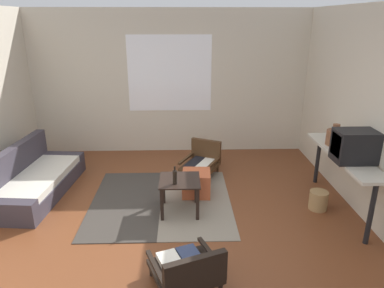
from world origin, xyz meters
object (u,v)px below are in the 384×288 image
at_px(couch, 33,180).
at_px(armchair_striped_foreground, 188,270).
at_px(coffee_table, 180,187).
at_px(console_shelf, 343,160).
at_px(ottoman_orange, 196,183).
at_px(crt_television, 356,146).
at_px(wicker_basket, 318,200).
at_px(clay_vase, 335,137).
at_px(glass_bottle, 175,177).
at_px(armchair_by_window, 202,160).

xyz_separation_m(couch, armchair_striped_foreground, (2.28, -2.08, 0.01)).
height_order(coffee_table, console_shelf, console_shelf).
xyz_separation_m(ottoman_orange, crt_television, (1.95, -0.73, 0.84)).
relative_size(coffee_table, ottoman_orange, 1.32).
bearing_deg(armchair_striped_foreground, wicker_basket, 39.12).
distance_m(coffee_table, armchair_striped_foreground, 1.50).
height_order(armchair_striped_foreground, clay_vase, clay_vase).
xyz_separation_m(ottoman_orange, glass_bottle, (-0.30, -0.61, 0.39)).
xyz_separation_m(armchair_by_window, console_shelf, (1.83, -1.21, 0.49)).
distance_m(ottoman_orange, wicker_basket, 1.74).
bearing_deg(ottoman_orange, clay_vase, -3.42).
distance_m(couch, console_shelf, 4.46).
distance_m(armchair_striped_foreground, console_shelf, 2.65).
xyz_separation_m(armchair_striped_foreground, console_shelf, (2.11, 1.52, 0.50)).
distance_m(coffee_table, ottoman_orange, 0.58).
xyz_separation_m(armchair_striped_foreground, ottoman_orange, (0.17, 1.97, -0.04)).
xyz_separation_m(armchair_by_window, glass_bottle, (-0.43, -1.37, 0.33)).
height_order(console_shelf, crt_television, crt_television).
relative_size(coffee_table, wicker_basket, 2.05).
relative_size(couch, console_shelf, 1.09).
distance_m(crt_television, wicker_basket, 0.96).
bearing_deg(couch, armchair_by_window, 14.24).
height_order(couch, armchair_striped_foreground, couch).
bearing_deg(clay_vase, ottoman_orange, 176.58).
relative_size(coffee_table, armchair_by_window, 0.70).
bearing_deg(clay_vase, couch, 177.11).
bearing_deg(armchair_striped_foreground, clay_vase, 41.28).
bearing_deg(console_shelf, armchair_by_window, 146.36).
xyz_separation_m(couch, crt_television, (4.39, -0.84, 0.80)).
relative_size(clay_vase, wicker_basket, 1.15).
height_order(ottoman_orange, console_shelf, console_shelf).
distance_m(console_shelf, wicker_basket, 0.66).
height_order(crt_television, glass_bottle, crt_television).
bearing_deg(console_shelf, crt_television, -90.66).
xyz_separation_m(armchair_by_window, crt_television, (1.82, -1.49, 0.78)).
relative_size(armchair_striped_foreground, crt_television, 1.49).
xyz_separation_m(glass_bottle, wicker_basket, (1.98, 0.13, -0.44)).
bearing_deg(wicker_basket, crt_television, -43.10).
distance_m(couch, armchair_striped_foreground, 3.09).
height_order(coffee_table, glass_bottle, glass_bottle).
relative_size(coffee_table, crt_television, 1.02).
relative_size(ottoman_orange, glass_bottle, 1.69).
bearing_deg(crt_television, ottoman_orange, 159.37).
xyz_separation_m(coffee_table, ottoman_orange, (0.24, 0.49, -0.19)).
distance_m(armchair_by_window, clay_vase, 2.14).
relative_size(couch, crt_television, 3.66).
distance_m(couch, clay_vase, 4.46).
xyz_separation_m(armchair_striped_foreground, clay_vase, (2.11, 1.86, 0.71)).
distance_m(armchair_by_window, ottoman_orange, 0.77).
distance_m(console_shelf, crt_television, 0.40).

